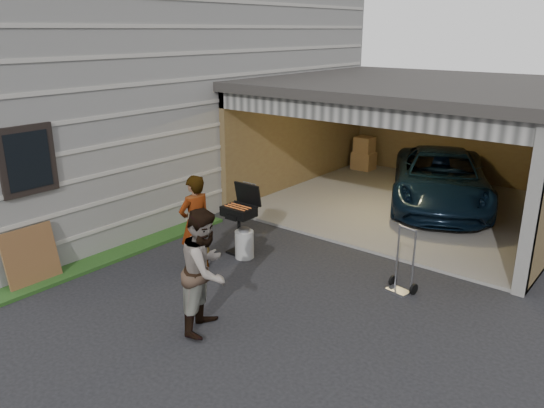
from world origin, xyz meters
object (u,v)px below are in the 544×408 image
at_px(woman, 195,223).
at_px(plywood_panel, 31,257).
at_px(bbq_grill, 240,213).
at_px(propane_tank, 244,244).
at_px(hand_truck, 402,279).
at_px(minivan, 440,181).
at_px(man, 205,270).

xyz_separation_m(woman, plywood_panel, (-1.65, -2.05, -0.36)).
xyz_separation_m(bbq_grill, propane_tank, (0.22, -0.13, -0.51)).
xyz_separation_m(woman, propane_tank, (0.31, 0.88, -0.59)).
xyz_separation_m(woman, hand_truck, (3.11, 1.47, -0.63)).
distance_m(minivan, hand_truck, 4.59).
distance_m(woman, bbq_grill, 1.02).
bearing_deg(hand_truck, plywood_panel, -133.13).
xyz_separation_m(propane_tank, hand_truck, (2.80, 0.59, -0.05)).
relative_size(man, plywood_panel, 1.80).
bearing_deg(propane_tank, minivan, 72.35).
height_order(propane_tank, hand_truck, hand_truck).
bearing_deg(man, plywood_panel, 82.37).
xyz_separation_m(minivan, man, (-0.41, -7.10, 0.25)).
relative_size(propane_tank, plywood_panel, 0.53).
relative_size(minivan, hand_truck, 4.19).
height_order(bbq_grill, propane_tank, bbq_grill).
bearing_deg(woman, bbq_grill, -177.21).
relative_size(man, bbq_grill, 1.36).
bearing_deg(propane_tank, hand_truck, 11.88).
relative_size(minivan, propane_tank, 8.82).
height_order(minivan, bbq_grill, bbq_grill).
distance_m(woman, propane_tank, 1.10).
height_order(man, propane_tank, man).
height_order(woman, propane_tank, woman).
relative_size(man, hand_truck, 1.62).
height_order(plywood_panel, hand_truck, hand_truck).
height_order(bbq_grill, plywood_panel, bbq_grill).
height_order(man, plywood_panel, man).
relative_size(bbq_grill, plywood_panel, 1.32).
bearing_deg(bbq_grill, man, -57.91).
height_order(woman, hand_truck, woman).
bearing_deg(hand_truck, minivan, 115.58).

